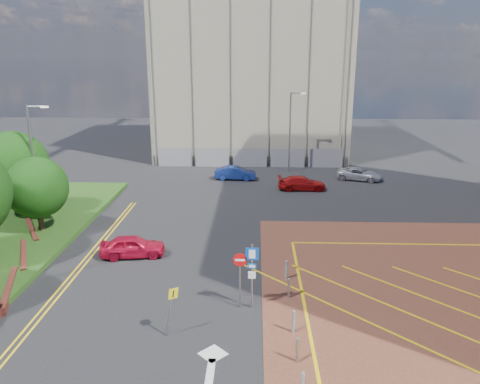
# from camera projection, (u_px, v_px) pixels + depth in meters

# --- Properties ---
(ground) EXTENTS (140.00, 140.00, 0.00)m
(ground) POSITION_uv_depth(u_px,v_px,m) (240.00, 319.00, 21.02)
(ground) COLOR black
(ground) RESTS_ON ground
(retaining_wall) EXTENTS (6.06, 20.33, 0.40)m
(retaining_wall) POSITION_uv_depth(u_px,v_px,m) (5.00, 289.00, 23.27)
(retaining_wall) COLOR maroon
(retaining_wall) RESTS_ON ground
(tree_c) EXTENTS (4.00, 4.00, 4.90)m
(tree_c) POSITION_uv_depth(u_px,v_px,m) (37.00, 188.00, 30.16)
(tree_c) COLOR #3D2B1C
(tree_c) RESTS_ON grass_bed
(tree_d) EXTENTS (5.00, 5.00, 6.08)m
(tree_d) POSITION_uv_depth(u_px,v_px,m) (13.00, 167.00, 32.95)
(tree_d) COLOR #3D2B1C
(tree_d) RESTS_ON grass_bed
(lamp_left_far) EXTENTS (1.53, 0.16, 8.00)m
(lamp_left_far) POSITION_uv_depth(u_px,v_px,m) (34.00, 159.00, 31.70)
(lamp_left_far) COLOR #9EA0A8
(lamp_left_far) RESTS_ON grass_bed
(lamp_back) EXTENTS (1.53, 0.16, 8.00)m
(lamp_back) POSITION_uv_depth(u_px,v_px,m) (291.00, 129.00, 46.53)
(lamp_back) COLOR #9EA0A8
(lamp_back) RESTS_ON ground
(sign_cluster) EXTENTS (1.17, 0.12, 3.20)m
(sign_cluster) POSITION_uv_depth(u_px,v_px,m) (248.00, 270.00, 21.41)
(sign_cluster) COLOR #9EA0A8
(sign_cluster) RESTS_ON ground
(warning_sign) EXTENTS (0.63, 0.39, 2.25)m
(warning_sign) POSITION_uv_depth(u_px,v_px,m) (171.00, 306.00, 19.35)
(warning_sign) COLOR #9EA0A8
(warning_sign) RESTS_ON ground
(bollard_row) EXTENTS (0.14, 11.14, 0.90)m
(bollard_row) POSITION_uv_depth(u_px,v_px,m) (295.00, 332.00, 19.21)
(bollard_row) COLOR #9EA0A8
(bollard_row) RESTS_ON forecourt
(construction_building) EXTENTS (21.20, 19.20, 22.00)m
(construction_building) POSITION_uv_depth(u_px,v_px,m) (251.00, 59.00, 56.31)
(construction_building) COLOR #A9A28A
(construction_building) RESTS_ON ground
(construction_fence) EXTENTS (21.60, 0.06, 2.00)m
(construction_fence) POSITION_uv_depth(u_px,v_px,m) (259.00, 158.00, 49.49)
(construction_fence) COLOR gray
(construction_fence) RESTS_ON ground
(car_red_left) EXTENTS (3.94, 2.07, 1.28)m
(car_red_left) POSITION_uv_depth(u_px,v_px,m) (133.00, 246.00, 27.42)
(car_red_left) COLOR red
(car_red_left) RESTS_ON ground
(car_blue_back) EXTENTS (3.94, 1.56, 1.28)m
(car_blue_back) POSITION_uv_depth(u_px,v_px,m) (235.00, 173.00, 44.55)
(car_blue_back) COLOR navy
(car_blue_back) RESTS_ON ground
(car_red_back) EXTENTS (4.22, 1.80, 1.21)m
(car_red_back) POSITION_uv_depth(u_px,v_px,m) (302.00, 183.00, 41.12)
(car_red_back) COLOR #A30E0E
(car_red_back) RESTS_ON ground
(car_silver_back) EXTENTS (4.55, 3.13, 1.16)m
(car_silver_back) POSITION_uv_depth(u_px,v_px,m) (359.00, 174.00, 44.42)
(car_silver_back) COLOR silver
(car_silver_back) RESTS_ON ground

